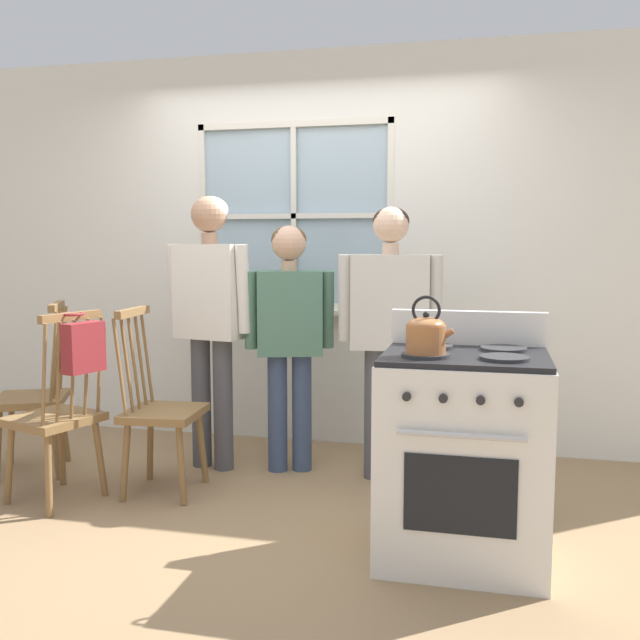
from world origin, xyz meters
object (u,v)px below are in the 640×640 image
Objects in this scene: chair_near_wall at (160,412)px; chair_center_cluster at (35,398)px; stove at (463,453)px; person_elderly_left at (210,302)px; chair_by_window at (56,418)px; person_teen_center at (289,323)px; person_adult_right at (390,314)px; kettle at (426,333)px; handbag at (83,346)px; potted_plant at (302,298)px.

chair_near_wall is 0.91m from chair_center_cluster.
chair_center_cluster is at bearing 167.19° from stove.
chair_by_window is at bearing -118.04° from person_elderly_left.
person_teen_center is (0.60, 0.54, 0.46)m from chair_near_wall.
kettle is at bearing -80.72° from person_adult_right.
stove reaches higher than chair_by_window.
chair_by_window is at bearing -161.25° from person_adult_right.
stove is at bearing -19.68° from person_elderly_left.
chair_near_wall is 0.65× the size of person_adult_right.
chair_center_cluster is at bearing -116.43° from chair_by_window.
handbag is at bearing 172.27° from kettle.
person_teen_center reaches higher than chair_center_cluster.
person_elderly_left is 0.50m from person_teen_center.
kettle is 1.81m from handbag.
chair_center_cluster is 0.62× the size of person_elderly_left.
person_elderly_left is (0.12, 0.48, 0.58)m from chair_near_wall.
stove reaches higher than chair_center_cluster.
stove is 3.92× the size of potted_plant.
person_adult_right reaches higher than chair_near_wall.
stove is at bearing 52.34° from chair_center_cluster.
chair_center_cluster is 0.65× the size of person_adult_right.
chair_by_window is at bearing 114.98° from chair_near_wall.
chair_near_wall is at bearing 159.27° from kettle.
kettle is at bearing -7.73° from handbag.
chair_center_cluster is 0.69× the size of person_teen_center.
chair_center_cluster is at bearing 163.47° from kettle.
stove is (1.69, -0.45, 0.01)m from chair_near_wall.
person_elderly_left reaches higher than stove.
person_elderly_left is 6.09× the size of potted_plant.
person_elderly_left reaches higher than kettle.
person_adult_right is 1.49× the size of stove.
chair_near_wall is 0.59m from handbag.
kettle is (2.43, -0.72, 0.56)m from chair_center_cluster.
person_adult_right is 1.71m from handbag.
person_teen_center is at bearing 129.63° from kettle.
chair_by_window is at bearing -125.35° from potted_plant.
chair_near_wall and chair_center_cluster have the same top height.
chair_by_window is 1.00× the size of chair_center_cluster.
stove is 3.53× the size of handbag.
person_elderly_left reaches higher than chair_by_window.
stove is at bearing 102.88° from chair_by_window.
potted_plant is at bearing 69.67° from person_elderly_left.
person_adult_right reaches higher than stove.
person_adult_right reaches higher than handbag.
person_teen_center is 5.44× the size of potted_plant.
potted_plant reaches higher than chair_near_wall.
kettle is 1.99m from potted_plant.
person_adult_right is 1.15m from kettle.
handbag is at bearing -152.76° from person_teen_center.
stove is (2.17, -0.18, 0.01)m from chair_by_window.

